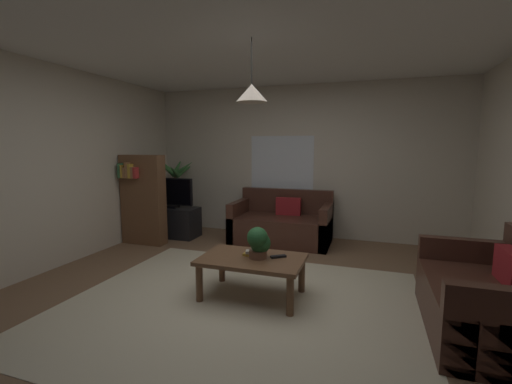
{
  "coord_description": "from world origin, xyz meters",
  "views": [
    {
      "loc": [
        1.15,
        -3.11,
        1.53
      ],
      "look_at": [
        0.0,
        0.3,
        1.05
      ],
      "focal_mm": 24.02,
      "sensor_mm": 36.0,
      "label": 1
    }
  ],
  "objects": [
    {
      "name": "window_pane",
      "position": [
        -0.31,
        2.61,
        1.16
      ],
      "size": [
        1.1,
        0.01,
        1.1
      ],
      "primitive_type": "cube",
      "color": "white"
    },
    {
      "name": "couch_right_side",
      "position": [
        2.1,
        -0.02,
        0.28
      ],
      "size": [
        0.85,
        1.36,
        0.82
      ],
      "rotation": [
        0.0,
        0.0,
        -1.57
      ],
      "color": "#47281E",
      "rests_on": "ground"
    },
    {
      "name": "ceiling",
      "position": [
        0.0,
        0.0,
        2.55
      ],
      "size": [
        5.18,
        5.23,
        0.02
      ],
      "primitive_type": "cube",
      "color": "white"
    },
    {
      "name": "tv_stand",
      "position": [
        -2.04,
        1.86,
        0.25
      ],
      "size": [
        0.9,
        0.44,
        0.5
      ],
      "primitive_type": "cube",
      "color": "black",
      "rests_on": "ground"
    },
    {
      "name": "wall_left",
      "position": [
        -2.62,
        0.0,
        1.27
      ],
      "size": [
        0.06,
        5.23,
        2.54
      ],
      "primitive_type": "cube",
      "color": "beige",
      "rests_on": "ground"
    },
    {
      "name": "book_on_table_0",
      "position": [
        -0.0,
        0.1,
        0.43
      ],
      "size": [
        0.13,
        0.1,
        0.03
      ],
      "primitive_type": "cube",
      "rotation": [
        0.0,
        0.0,
        -0.1
      ],
      "color": "gold",
      "rests_on": "coffee_table"
    },
    {
      "name": "book_on_table_1",
      "position": [
        0.02,
        0.1,
        0.45
      ],
      "size": [
        0.13,
        0.11,
        0.03
      ],
      "primitive_type": "cube",
      "rotation": [
        0.0,
        0.0,
        0.26
      ],
      "color": "beige",
      "rests_on": "coffee_table"
    },
    {
      "name": "potted_plant_on_table",
      "position": [
        0.11,
        0.05,
        0.58
      ],
      "size": [
        0.23,
        0.25,
        0.32
      ],
      "color": "brown",
      "rests_on": "coffee_table"
    },
    {
      "name": "coffee_table",
      "position": [
        0.04,
        0.05,
        0.35
      ],
      "size": [
        1.04,
        0.66,
        0.41
      ],
      "color": "brown",
      "rests_on": "ground"
    },
    {
      "name": "tv",
      "position": [
        -2.04,
        1.84,
        0.76
      ],
      "size": [
        0.81,
        0.16,
        0.5
      ],
      "color": "black",
      "rests_on": "tv_stand"
    },
    {
      "name": "potted_palm_corner",
      "position": [
        -2.21,
        2.28,
        0.62
      ],
      "size": [
        0.84,
        0.91,
        1.37
      ],
      "color": "#4C4C51",
      "rests_on": "ground"
    },
    {
      "name": "pendant_lamp",
      "position": [
        0.04,
        0.05,
        2.03
      ],
      "size": [
        0.31,
        0.31,
        0.59
      ],
      "color": "black"
    },
    {
      "name": "floor",
      "position": [
        0.0,
        0.0,
        -0.01
      ],
      "size": [
        5.18,
        5.23,
        0.02
      ],
      "primitive_type": "cube",
      "color": "brown",
      "rests_on": "ground"
    },
    {
      "name": "rug",
      "position": [
        0.0,
        -0.2,
        0.0
      ],
      "size": [
        3.37,
        2.88,
        0.01
      ],
      "primitive_type": "cube",
      "color": "beige",
      "rests_on": "ground"
    },
    {
      "name": "couch_under_window",
      "position": [
        -0.18,
        2.13,
        0.27
      ],
      "size": [
        1.55,
        0.85,
        0.82
      ],
      "color": "#47281E",
      "rests_on": "ground"
    },
    {
      "name": "wall_back",
      "position": [
        0.0,
        2.64,
        1.27
      ],
      "size": [
        5.3,
        0.06,
        2.54
      ],
      "primitive_type": "cube",
      "color": "beige",
      "rests_on": "ground"
    },
    {
      "name": "remote_on_table_0",
      "position": [
        0.3,
        0.13,
        0.43
      ],
      "size": [
        0.16,
        0.14,
        0.02
      ],
      "primitive_type": "cube",
      "rotation": [
        0.0,
        0.0,
        2.21
      ],
      "color": "black",
      "rests_on": "coffee_table"
    },
    {
      "name": "bookshelf_corner",
      "position": [
        -2.23,
        1.34,
        0.72
      ],
      "size": [
        0.7,
        0.31,
        1.4
      ],
      "color": "brown",
      "rests_on": "ground"
    }
  ]
}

